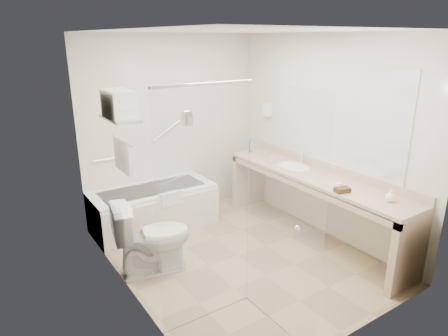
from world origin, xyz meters
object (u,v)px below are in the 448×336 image
vanity_counter (313,191)px  amenity_basket (342,190)px  water_bottle_left (266,151)px  toilet (153,237)px  bathtub (154,208)px

vanity_counter → amenity_basket: (-0.17, -0.57, 0.24)m
amenity_basket → water_bottle_left: 1.46m
water_bottle_left → toilet: bearing=-166.2°
vanity_counter → water_bottle_left: bearing=92.8°
toilet → vanity_counter: bearing=-90.3°
amenity_basket → vanity_counter: bearing=73.0°
vanity_counter → bathtub: bearing=137.6°
amenity_basket → toilet: bearing=151.5°
toilet → amenity_basket: bearing=-107.2°
amenity_basket → bathtub: bearing=124.5°
bathtub → toilet: (-0.45, -0.99, 0.13)m
vanity_counter → amenity_basket: 0.64m
bathtub → amenity_basket: size_ratio=10.14×
bathtub → vanity_counter: bearing=-42.4°
toilet → amenity_basket: 2.10m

